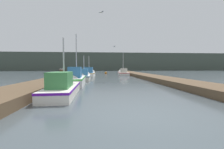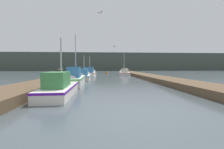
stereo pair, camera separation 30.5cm
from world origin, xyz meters
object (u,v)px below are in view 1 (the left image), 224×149
fishing_boat_2 (84,76)px  seagull_lead (101,12)px  fishing_boat_0 (64,87)px  fishing_boat_4 (123,73)px  fishing_boat_3 (89,74)px  seagull_1 (114,46)px  fishing_boat_1 (77,79)px  mooring_piling_1 (84,72)px  channel_buoy (106,73)px  mooring_piling_0 (62,78)px

fishing_boat_2 → seagull_lead: bearing=-72.3°
fishing_boat_0 → fishing_boat_4: size_ratio=0.84×
fishing_boat_3 → fishing_boat_4: 7.33m
fishing_boat_3 → seagull_1: (3.37, -6.54, 3.46)m
fishing_boat_0 → seagull_lead: seagull_lead is taller
fishing_boat_1 → fishing_boat_4: 16.26m
fishing_boat_1 → fishing_boat_0: bearing=-92.5°
fishing_boat_1 → seagull_lead: size_ratio=11.39×
fishing_boat_2 → fishing_boat_4: size_ratio=0.85×
fishing_boat_3 → mooring_piling_1: fishing_boat_3 is taller
mooring_piling_1 → seagull_1: size_ratio=2.07×
fishing_boat_2 → seagull_1: seagull_1 is taller
mooring_piling_1 → seagull_1: seagull_1 is taller
channel_buoy → seagull_1: 16.58m
seagull_lead → fishing_boat_3: bearing=-31.4°
fishing_boat_2 → mooring_piling_0: 6.91m
fishing_boat_0 → fishing_boat_1: bearing=87.7°
fishing_boat_1 → mooring_piling_0: bearing=-112.7°
seagull_lead → seagull_1: 5.63m
fishing_boat_3 → channel_buoy: fishing_boat_3 is taller
fishing_boat_2 → mooring_piling_1: size_ratio=4.74×
mooring_piling_1 → seagull_lead: size_ratio=2.33×
mooring_piling_1 → channel_buoy: (4.51, 3.80, -0.43)m
fishing_boat_1 → mooring_piling_1: bearing=91.5°
fishing_boat_0 → mooring_piling_1: bearing=90.9°
fishing_boat_1 → mooring_piling_1: (-1.12, 16.62, 0.07)m
fishing_boat_4 → mooring_piling_1: size_ratio=5.55×
fishing_boat_2 → mooring_piling_0: fishing_boat_2 is taller
mooring_piling_0 → channel_buoy: 22.83m
fishing_boat_0 → fishing_boat_3: bearing=86.5°
fishing_boat_3 → seagull_1: 8.13m
fishing_boat_1 → fishing_boat_3: bearing=85.8°
fishing_boat_4 → mooring_piling_0: bearing=-110.3°
channel_buoy → seagull_1: seagull_1 is taller
fishing_boat_0 → fishing_boat_2: 9.33m
mooring_piling_1 → seagull_1: bearing=-68.6°
fishing_boat_2 → mooring_piling_1: bearing=94.1°
seagull_lead → fishing_boat_1: bearing=31.2°
mooring_piling_1 → fishing_boat_4: bearing=-12.6°
fishing_boat_0 → seagull_lead: (2.15, 3.80, 5.57)m
seagull_1 → channel_buoy: bearing=-4.3°
fishing_boat_1 → fishing_boat_3: fishing_boat_1 is taller
fishing_boat_1 → seagull_lead: 5.92m
fishing_boat_1 → channel_buoy: fishing_boat_1 is taller
fishing_boat_3 → mooring_piling_1: bearing=106.6°
fishing_boat_3 → fishing_boat_4: fishing_boat_4 is taller
fishing_boat_2 → fishing_boat_4: fishing_boat_4 is taller
fishing_boat_4 → mooring_piling_0: size_ratio=4.58×
fishing_boat_4 → seagull_lead: 17.17m
mooring_piling_1 → seagull_lead: bearing=-79.3°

